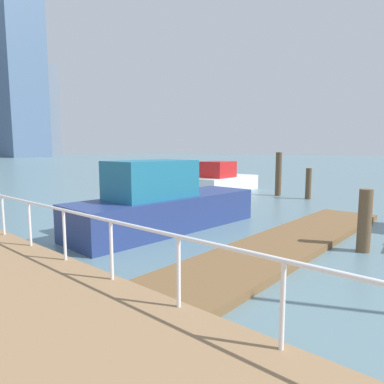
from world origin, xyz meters
TOP-DOWN VIEW (x-y plane):
  - ground_plane at (0.00, 20.00)m, footprint 300.00×300.00m
  - floating_dock at (2.12, 7.50)m, footprint 11.24×2.00m
  - boardwalk_railing at (-3.15, 9.92)m, footprint 0.06×29.08m
  - dock_piling_0 at (2.94, 5.77)m, footprint 0.34×0.34m
  - dock_piling_1 at (11.32, 10.70)m, footprint 0.30×0.30m
  - dock_piling_3 at (11.51, 12.57)m, footprint 0.35×0.35m
  - moored_boat_1 at (1.24, 11.50)m, footprint 7.00×2.33m
  - moored_boat_2 at (10.98, 16.11)m, footprint 5.28×2.19m
  - skyline_tower_5 at (43.86, 123.70)m, footprint 13.65×14.42m
  - skyline_tower_6 at (57.88, 139.91)m, footprint 13.55×7.41m

SIDE VIEW (x-z plane):
  - ground_plane at x=0.00m, z-range 0.00..0.00m
  - floating_dock at x=2.12m, z-range 0.00..0.18m
  - moored_boat_2 at x=10.98m, z-range -0.27..1.67m
  - dock_piling_0 at x=2.94m, z-range 0.00..1.66m
  - dock_piling_1 at x=11.32m, z-range 0.00..1.67m
  - moored_boat_1 at x=1.24m, z-range -0.31..2.02m
  - boardwalk_railing at x=-3.15m, z-range 0.70..1.78m
  - dock_piling_3 at x=11.51m, z-range 0.00..2.51m
  - skyline_tower_6 at x=57.88m, z-range 0.00..36.24m
  - skyline_tower_5 at x=43.86m, z-range 0.00..85.07m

